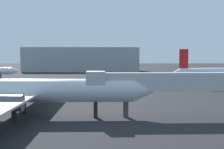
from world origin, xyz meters
TOP-DOWN VIEW (x-y plane):
  - airplane_at_gate at (-6.22, 24.84)m, footprint 33.64×31.40m
  - airplane_distant at (36.67, 64.40)m, footprint 30.99×23.87m
  - jet_bridge at (11.62, 24.71)m, footprint 21.83×2.82m
  - terminal_building at (-7.19, 137.81)m, footprint 60.11×19.63m

SIDE VIEW (x-z plane):
  - airplane_distant at x=36.67m, z-range -1.62..8.32m
  - airplane_at_gate at x=-6.22m, z-range -2.28..9.39m
  - jet_bridge at x=11.62m, z-range 1.53..7.59m
  - terminal_building at x=-7.19m, z-range 0.00..12.66m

